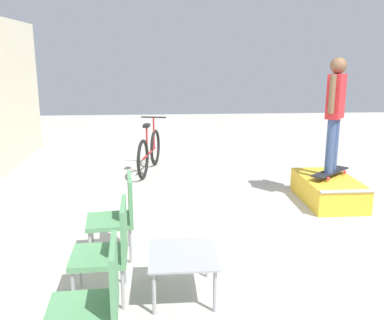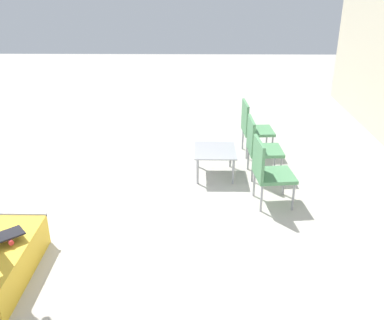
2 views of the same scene
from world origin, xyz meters
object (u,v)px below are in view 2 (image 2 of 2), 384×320
coffee_table (215,153)px  patio_chair_right (268,169)px  patio_chair_center (259,145)px  patio_chair_left (253,126)px

coffee_table → patio_chair_right: 1.14m
coffee_table → patio_chair_center: patio_chair_center is taller
coffee_table → patio_chair_left: (-0.88, 0.69, 0.14)m
patio_chair_left → patio_chair_right: bearing=176.3°
patio_chair_left → patio_chair_center: bearing=176.3°
coffee_table → patio_chair_center: size_ratio=0.77×
patio_chair_right → coffee_table: bearing=31.6°
patio_chair_right → patio_chair_center: bearing=-5.8°
patio_chair_left → patio_chair_center: size_ratio=1.00×
coffee_table → patio_chair_center: bearing=89.7°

